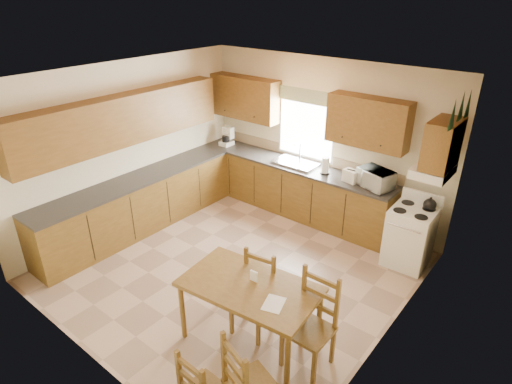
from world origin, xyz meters
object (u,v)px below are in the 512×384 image
Objects in this scene: microwave at (375,179)px; dining_table at (250,313)px; chair_near_right at (252,381)px; chair_far_right at (309,325)px; stove at (409,237)px; chair_far_left at (252,296)px.

microwave is 2.97m from dining_table.
chair_near_right reaches higher than dining_table.
chair_far_right is at bearing -74.43° from chair_near_right.
stove is at bearing 87.33° from chair_far_right.
dining_table is 1.35× the size of chair_far_right.
microwave reaches higher than stove.
chair_near_right is at bearing -94.38° from stove.
chair_far_left reaches higher than stove.
chair_far_right is at bearing 3.69° from dining_table.
dining_table is 1.48× the size of chair_far_left.
stove is 1.00m from microwave.
microwave is at bearing 158.33° from stove.
dining_table is (-0.08, -2.89, -0.67)m from microwave.
chair_far_right is at bearing -94.37° from stove.
chair_near_right is at bearing -59.47° from chair_far_left.
microwave reaches higher than dining_table.
chair_far_right is (0.61, -2.77, -0.52)m from microwave.
chair_far_left is 0.78m from chair_far_right.
microwave is 0.47× the size of chair_near_right.
dining_table is at bearing -68.14° from chair_far_left.
chair_far_right reaches higher than stove.
chair_far_left is at bearing -32.59° from chair_near_right.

